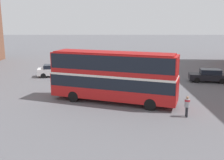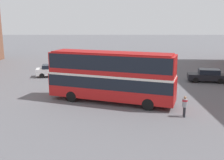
{
  "view_description": "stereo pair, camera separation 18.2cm",
  "coord_description": "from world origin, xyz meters",
  "px_view_note": "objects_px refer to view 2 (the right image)",
  "views": [
    {
      "loc": [
        -0.34,
        -24.0,
        7.27
      ],
      "look_at": [
        -0.25,
        -0.92,
        2.07
      ],
      "focal_mm": 42.0,
      "sensor_mm": 36.0,
      "label": 1
    },
    {
      "loc": [
        -0.16,
        -24.0,
        7.27
      ],
      "look_at": [
        -0.25,
        -0.92,
        2.07
      ],
      "focal_mm": 42.0,
      "sensor_mm": 36.0,
      "label": 2
    }
  ],
  "objects_px": {
    "double_decker_bus": "(112,74)",
    "parked_car_kerb_far": "(53,70)",
    "parked_car_side_street": "(209,76)",
    "parked_car_kerb_near": "(119,68)",
    "pedestrian_foreground": "(186,104)"
  },
  "relations": [
    {
      "from": "pedestrian_foreground",
      "to": "parked_car_side_street",
      "type": "distance_m",
      "value": 13.4
    },
    {
      "from": "double_decker_bus",
      "to": "parked_car_kerb_near",
      "type": "xyz_separation_m",
      "value": [
        0.99,
        13.42,
        -1.87
      ]
    },
    {
      "from": "parked_car_kerb_far",
      "to": "parked_car_side_street",
      "type": "distance_m",
      "value": 19.98
    },
    {
      "from": "double_decker_bus",
      "to": "parked_car_kerb_near",
      "type": "bearing_deg",
      "value": 105.07
    },
    {
      "from": "parked_car_kerb_near",
      "to": "pedestrian_foreground",
      "type": "bearing_deg",
      "value": 95.05
    },
    {
      "from": "parked_car_side_street",
      "to": "parked_car_kerb_far",
      "type": "bearing_deg",
      "value": 0.49
    },
    {
      "from": "double_decker_bus",
      "to": "parked_car_side_street",
      "type": "bearing_deg",
      "value": 54.04
    },
    {
      "from": "double_decker_bus",
      "to": "pedestrian_foreground",
      "type": "relative_size",
      "value": 7.04
    },
    {
      "from": "double_decker_bus",
      "to": "parked_car_kerb_far",
      "type": "xyz_separation_m",
      "value": [
        -7.98,
        11.32,
        -1.82
      ]
    },
    {
      "from": "parked_car_kerb_far",
      "to": "parked_car_side_street",
      "type": "height_order",
      "value": "parked_car_kerb_far"
    },
    {
      "from": "double_decker_bus",
      "to": "parked_car_kerb_far",
      "type": "relative_size",
      "value": 2.7
    },
    {
      "from": "double_decker_bus",
      "to": "parked_car_side_street",
      "type": "relative_size",
      "value": 2.43
    },
    {
      "from": "parked_car_kerb_far",
      "to": "parked_car_side_street",
      "type": "xyz_separation_m",
      "value": [
        19.72,
        -3.19,
        -0.02
      ]
    },
    {
      "from": "pedestrian_foreground",
      "to": "double_decker_bus",
      "type": "bearing_deg",
      "value": -29.77
    },
    {
      "from": "double_decker_bus",
      "to": "parked_car_kerb_far",
      "type": "distance_m",
      "value": 13.97
    }
  ]
}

